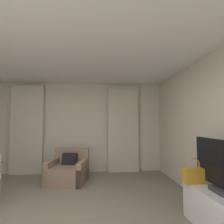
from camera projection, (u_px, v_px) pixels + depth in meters
wall_window at (77, 127)px, 5.40m from camera, size 5.12×0.06×2.60m
ceiling at (53, 33)px, 2.46m from camera, size 5.12×6.12×0.06m
curtain_left_panel at (27, 129)px, 5.15m from camera, size 0.90×0.06×2.50m
curtain_right_panel at (123, 129)px, 5.38m from camera, size 0.90×0.06×2.50m
armchair at (68, 171)px, 4.41m from camera, size 0.99×0.96×0.77m
tv_flatscreen at (223, 168)px, 2.33m from camera, size 0.20×1.14×0.68m
handbag_primary at (194, 175)px, 2.74m from camera, size 0.30×0.14×0.37m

